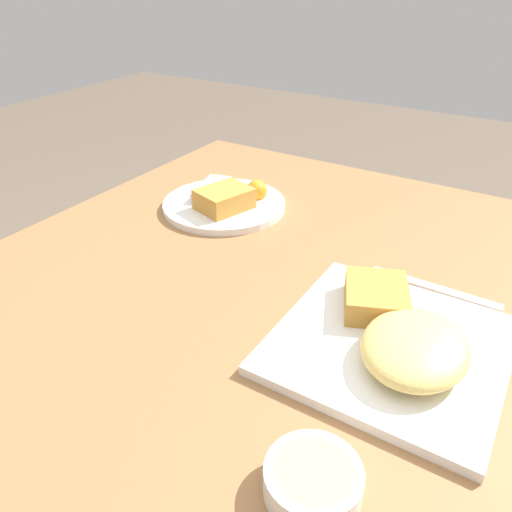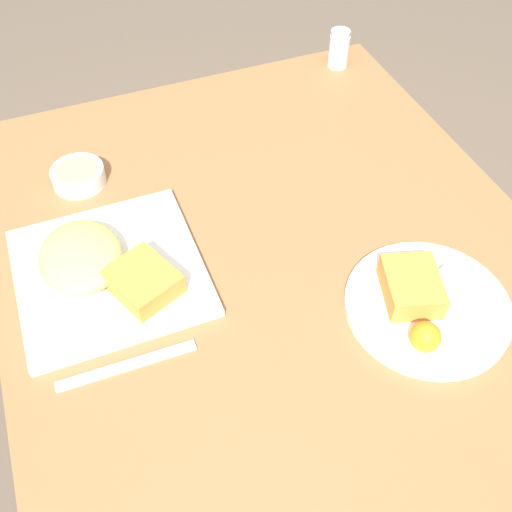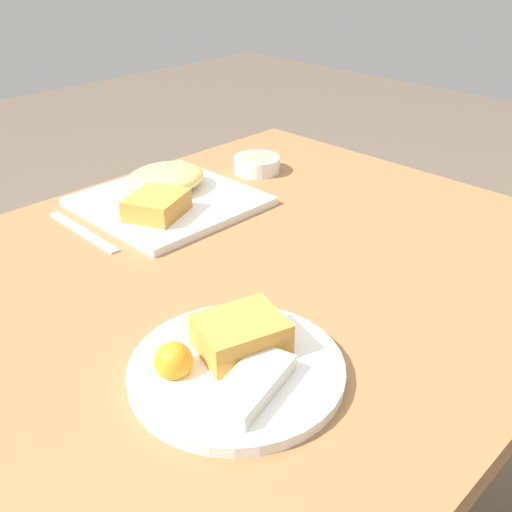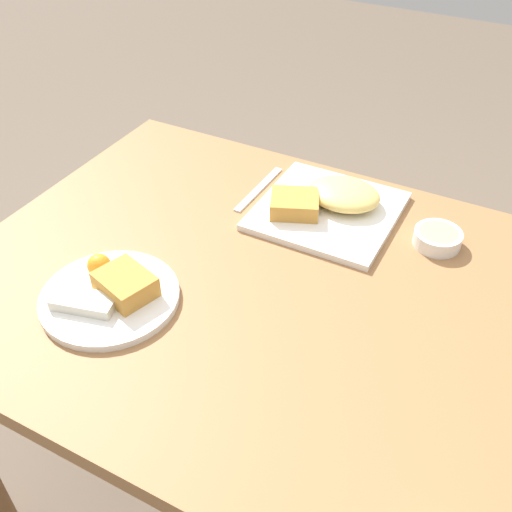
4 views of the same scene
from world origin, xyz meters
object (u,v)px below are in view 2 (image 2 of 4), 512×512
sauce_ramekin (78,176)px  salt_shaker (339,51)px  plate_oval_far (426,303)px  plate_square_near (103,267)px  butter_knife (127,366)px

sauce_ramekin → salt_shaker: (-0.18, 0.60, 0.02)m
plate_oval_far → salt_shaker: salt_shaker is taller
plate_oval_far → salt_shaker: 0.67m
plate_square_near → salt_shaker: (-0.41, 0.61, 0.01)m
plate_oval_far → sauce_ramekin: (-0.47, -0.43, 0.00)m
plate_oval_far → sauce_ramekin: bearing=-137.8°
plate_square_near → plate_oval_far: plate_square_near is taller
sauce_ramekin → salt_shaker: bearing=106.3°
butter_knife → salt_shaker: bearing=44.4°
salt_shaker → butter_knife: size_ratio=0.42×
plate_oval_far → butter_knife: (-0.07, -0.44, -0.01)m
sauce_ramekin → butter_knife: bearing=-1.5°
plate_square_near → salt_shaker: 0.73m
salt_shaker → sauce_ramekin: bearing=-73.7°
plate_square_near → plate_oval_far: (0.24, 0.43, -0.01)m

